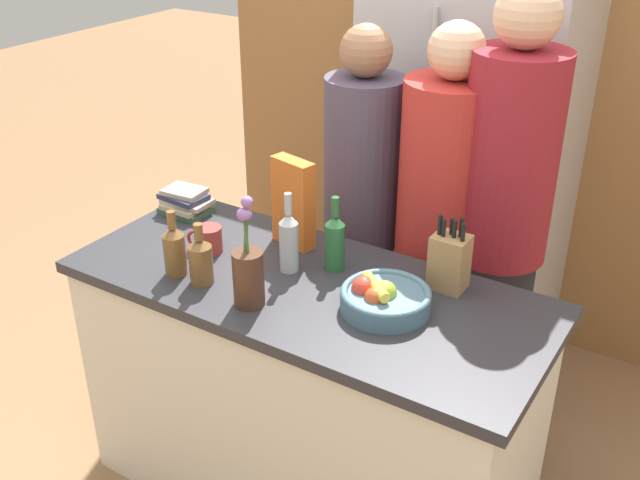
% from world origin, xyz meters
% --- Properties ---
extents(kitchen_island, '(1.60, 0.68, 0.92)m').
position_xyz_m(kitchen_island, '(0.00, 0.00, 0.46)').
color(kitchen_island, silver).
rests_on(kitchen_island, ground_plane).
extents(back_wall_wood, '(2.80, 0.12, 2.60)m').
position_xyz_m(back_wall_wood, '(0.00, 1.54, 1.30)').
color(back_wall_wood, '#9E6B3D').
rests_on(back_wall_wood, ground_plane).
extents(refrigerator, '(0.84, 0.63, 2.01)m').
position_xyz_m(refrigerator, '(0.07, 1.18, 1.01)').
color(refrigerator, '#B7B7BC').
rests_on(refrigerator, ground_plane).
extents(fruit_bowl, '(0.28, 0.28, 0.10)m').
position_xyz_m(fruit_bowl, '(0.28, -0.01, 0.97)').
color(fruit_bowl, slate).
rests_on(fruit_bowl, kitchen_island).
extents(knife_block, '(0.11, 0.10, 0.25)m').
position_xyz_m(knife_block, '(0.40, 0.22, 1.02)').
color(knife_block, '#A87A4C').
rests_on(knife_block, kitchen_island).
extents(flower_vase, '(0.10, 0.10, 0.36)m').
position_xyz_m(flower_vase, '(-0.08, -0.20, 1.04)').
color(flower_vase, '#4C2D1E').
rests_on(flower_vase, kitchen_island).
extents(cereal_box, '(0.17, 0.09, 0.32)m').
position_xyz_m(cereal_box, '(-0.19, 0.21, 1.08)').
color(cereal_box, orange).
rests_on(cereal_box, kitchen_island).
extents(coffee_mug, '(0.12, 0.09, 0.09)m').
position_xyz_m(coffee_mug, '(-0.40, 0.00, 0.97)').
color(coffee_mug, '#99332D').
rests_on(coffee_mug, kitchen_island).
extents(book_stack, '(0.20, 0.15, 0.10)m').
position_xyz_m(book_stack, '(-0.68, 0.19, 0.97)').
color(book_stack, '#3D6047').
rests_on(book_stack, kitchen_island).
extents(bottle_oil, '(0.08, 0.08, 0.21)m').
position_xyz_m(bottle_oil, '(-0.29, -0.18, 1.01)').
color(bottle_oil, brown).
rests_on(bottle_oil, kitchen_island).
extents(bottle_vinegar, '(0.06, 0.06, 0.28)m').
position_xyz_m(bottle_vinegar, '(-0.09, 0.04, 1.03)').
color(bottle_vinegar, '#B2BCC1').
rests_on(bottle_vinegar, kitchen_island).
extents(bottle_wine, '(0.07, 0.07, 0.26)m').
position_xyz_m(bottle_wine, '(0.03, 0.13, 1.03)').
color(bottle_wine, '#286633').
rests_on(bottle_wine, kitchen_island).
extents(bottle_water, '(0.07, 0.07, 0.23)m').
position_xyz_m(bottle_water, '(-0.40, -0.18, 1.01)').
color(bottle_water, brown).
rests_on(bottle_water, kitchen_island).
extents(person_at_sink, '(0.30, 0.30, 1.64)m').
position_xyz_m(person_at_sink, '(-0.12, 0.59, 0.93)').
color(person_at_sink, '#383842').
rests_on(person_at_sink, ground_plane).
extents(person_in_blue, '(0.34, 0.34, 1.69)m').
position_xyz_m(person_in_blue, '(0.22, 0.58, 0.95)').
color(person_in_blue, '#383842').
rests_on(person_in_blue, ground_plane).
extents(person_in_red_tee, '(0.33, 0.33, 1.83)m').
position_xyz_m(person_in_red_tee, '(0.43, 0.60, 1.04)').
color(person_in_red_tee, '#383842').
rests_on(person_in_red_tee, ground_plane).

